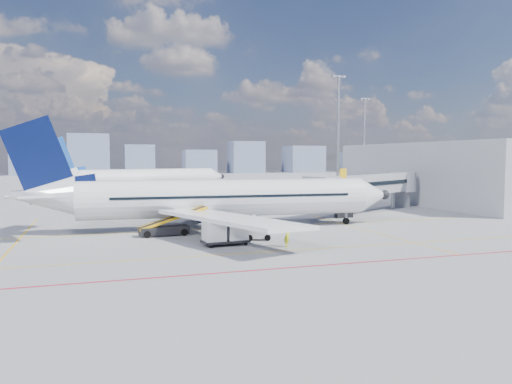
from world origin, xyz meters
TOP-DOWN VIEW (x-y plane):
  - ground at (0.00, 0.00)m, footprint 420.00×420.00m
  - apron_markings at (-0.58, -3.91)m, footprint 90.00×35.12m
  - jet_bridge at (23.51, 16.91)m, footprint 23.55×15.78m
  - terminal_block at (39.95, 26.00)m, footprint 10.00×42.00m
  - floodlight_mast_ne at (38.00, 55.00)m, footprint 3.20×0.61m
  - floodlight_mast_far at (65.00, 90.00)m, footprint 3.20×0.61m
  - distant_skyline at (-29.21, 190.00)m, footprint 254.80×15.51m
  - main_aircraft at (-1.42, 7.99)m, footprint 41.34×35.99m
  - second_aircraft at (-3.88, 61.14)m, footprint 39.05×33.24m
  - baggage_tug at (1.09, -0.11)m, footprint 2.53×1.95m
  - cargo_dolly at (-2.46, -2.04)m, footprint 4.18×2.13m
  - belt_loader at (-6.62, 5.06)m, footprint 6.88×2.22m
  - ramp_worker at (2.42, -4.34)m, footprint 0.79×0.83m

SIDE VIEW (x-z plane):
  - ground at x=0.00m, z-range 0.00..0.00m
  - apron_markings at x=-0.58m, z-range 0.00..0.01m
  - belt_loader at x=-6.62m, z-range -0.67..2.11m
  - baggage_tug at x=1.09m, z-range -0.03..1.54m
  - ramp_worker at x=2.42m, z-range 0.00..1.91m
  - cargo_dolly at x=-2.46m, z-range 0.11..2.32m
  - main_aircraft at x=-1.42m, z-range -2.81..9.25m
  - second_aircraft at x=-3.88m, z-range -2.66..9.10m
  - jet_bridge at x=23.51m, z-range 0.59..6.89m
  - terminal_block at x=39.95m, z-range 0.00..10.00m
  - distant_skyline at x=-29.21m, z-range -3.24..22.38m
  - floodlight_mast_ne at x=38.00m, z-range 0.86..26.31m
  - floodlight_mast_far at x=65.00m, z-range 0.86..26.31m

